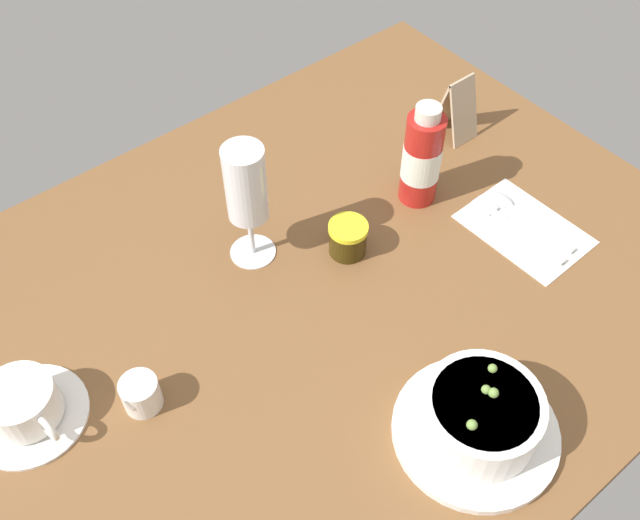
{
  "coord_description": "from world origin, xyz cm",
  "views": [
    {
      "loc": [
        -37.97,
        -47.03,
        78.87
      ],
      "look_at": [
        -0.85,
        -1.09,
        8.19
      ],
      "focal_mm": 40.39,
      "sensor_mm": 36.0,
      "label": 1
    }
  ],
  "objects_px": {
    "coffee_cup": "(24,406)",
    "jam_jar": "(348,238)",
    "cutlery_setting": "(522,226)",
    "sauce_bottle_red": "(422,158)",
    "porridge_bowl": "(480,418)",
    "wine_glass": "(246,189)",
    "menu_card": "(457,107)",
    "creamer_jug": "(142,396)"
  },
  "relations": [
    {
      "from": "jam_jar",
      "to": "sauce_bottle_red",
      "type": "distance_m",
      "value": 0.16
    },
    {
      "from": "cutlery_setting",
      "to": "creamer_jug",
      "type": "bearing_deg",
      "value": 170.96
    },
    {
      "from": "jam_jar",
      "to": "sauce_bottle_red",
      "type": "bearing_deg",
      "value": 6.64
    },
    {
      "from": "wine_glass",
      "to": "menu_card",
      "type": "height_order",
      "value": "wine_glass"
    },
    {
      "from": "coffee_cup",
      "to": "creamer_jug",
      "type": "distance_m",
      "value": 0.14
    },
    {
      "from": "creamer_jug",
      "to": "coffee_cup",
      "type": "bearing_deg",
      "value": 147.17
    },
    {
      "from": "porridge_bowl",
      "to": "sauce_bottle_red",
      "type": "relative_size",
      "value": 1.16
    },
    {
      "from": "coffee_cup",
      "to": "sauce_bottle_red",
      "type": "bearing_deg",
      "value": -1.85
    },
    {
      "from": "porridge_bowl",
      "to": "menu_card",
      "type": "distance_m",
      "value": 0.55
    },
    {
      "from": "wine_glass",
      "to": "sauce_bottle_red",
      "type": "distance_m",
      "value": 0.28
    },
    {
      "from": "creamer_jug",
      "to": "porridge_bowl",
      "type": "bearing_deg",
      "value": -44.15
    },
    {
      "from": "jam_jar",
      "to": "menu_card",
      "type": "bearing_deg",
      "value": 15.98
    },
    {
      "from": "wine_glass",
      "to": "sauce_bottle_red",
      "type": "bearing_deg",
      "value": -13.85
    },
    {
      "from": "porridge_bowl",
      "to": "cutlery_setting",
      "type": "height_order",
      "value": "porridge_bowl"
    },
    {
      "from": "menu_card",
      "to": "wine_glass",
      "type": "bearing_deg",
      "value": -179.36
    },
    {
      "from": "jam_jar",
      "to": "sauce_bottle_red",
      "type": "xyz_separation_m",
      "value": [
        0.16,
        0.02,
        0.05
      ]
    },
    {
      "from": "coffee_cup",
      "to": "jam_jar",
      "type": "bearing_deg",
      "value": -4.66
    },
    {
      "from": "porridge_bowl",
      "to": "menu_card",
      "type": "relative_size",
      "value": 1.83
    },
    {
      "from": "coffee_cup",
      "to": "jam_jar",
      "type": "distance_m",
      "value": 0.47
    },
    {
      "from": "coffee_cup",
      "to": "menu_card",
      "type": "height_order",
      "value": "menu_card"
    },
    {
      "from": "jam_jar",
      "to": "wine_glass",
      "type": "bearing_deg",
      "value": 142.45
    },
    {
      "from": "coffee_cup",
      "to": "sauce_bottle_red",
      "type": "xyz_separation_m",
      "value": [
        0.62,
        -0.02,
        0.05
      ]
    },
    {
      "from": "jam_jar",
      "to": "sauce_bottle_red",
      "type": "height_order",
      "value": "sauce_bottle_red"
    },
    {
      "from": "porridge_bowl",
      "to": "cutlery_setting",
      "type": "relative_size",
      "value": 1.09
    },
    {
      "from": "cutlery_setting",
      "to": "coffee_cup",
      "type": "height_order",
      "value": "coffee_cup"
    },
    {
      "from": "cutlery_setting",
      "to": "sauce_bottle_red",
      "type": "xyz_separation_m",
      "value": [
        -0.08,
        0.15,
        0.07
      ]
    },
    {
      "from": "porridge_bowl",
      "to": "creamer_jug",
      "type": "xyz_separation_m",
      "value": [
        -0.29,
        0.28,
        -0.01
      ]
    },
    {
      "from": "cutlery_setting",
      "to": "creamer_jug",
      "type": "xyz_separation_m",
      "value": [
        -0.59,
        0.09,
        0.02
      ]
    },
    {
      "from": "cutlery_setting",
      "to": "jam_jar",
      "type": "height_order",
      "value": "jam_jar"
    },
    {
      "from": "coffee_cup",
      "to": "jam_jar",
      "type": "relative_size",
      "value": 2.5
    },
    {
      "from": "creamer_jug",
      "to": "wine_glass",
      "type": "distance_m",
      "value": 0.29
    },
    {
      "from": "creamer_jug",
      "to": "menu_card",
      "type": "relative_size",
      "value": 0.53
    },
    {
      "from": "sauce_bottle_red",
      "to": "menu_card",
      "type": "xyz_separation_m",
      "value": [
        0.15,
        0.07,
        -0.02
      ]
    },
    {
      "from": "wine_glass",
      "to": "cutlery_setting",
      "type": "bearing_deg",
      "value": -32.04
    },
    {
      "from": "cutlery_setting",
      "to": "wine_glass",
      "type": "relative_size",
      "value": 0.94
    },
    {
      "from": "porridge_bowl",
      "to": "jam_jar",
      "type": "xyz_separation_m",
      "value": [
        0.07,
        0.31,
        -0.01
      ]
    },
    {
      "from": "wine_glass",
      "to": "jam_jar",
      "type": "distance_m",
      "value": 0.17
    },
    {
      "from": "cutlery_setting",
      "to": "wine_glass",
      "type": "distance_m",
      "value": 0.42
    },
    {
      "from": "cutlery_setting",
      "to": "menu_card",
      "type": "bearing_deg",
      "value": 70.93
    },
    {
      "from": "creamer_jug",
      "to": "sauce_bottle_red",
      "type": "bearing_deg",
      "value": 6.07
    },
    {
      "from": "sauce_bottle_red",
      "to": "cutlery_setting",
      "type": "bearing_deg",
      "value": -62.78
    },
    {
      "from": "porridge_bowl",
      "to": "coffee_cup",
      "type": "xyz_separation_m",
      "value": [
        -0.4,
        0.35,
        -0.01
      ]
    }
  ]
}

